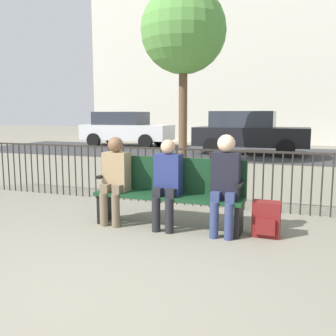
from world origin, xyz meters
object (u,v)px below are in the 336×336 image
at_px(park_bench, 170,189).
at_px(tree_1, 183,31).
at_px(seated_person_0, 115,175).
at_px(seated_person_2, 225,179).
at_px(parked_car_0, 125,128).
at_px(parked_car_1, 249,132).
at_px(seated_person_1, 167,180).
at_px(backpack, 266,219).

relative_size(park_bench, tree_1, 0.39).
relative_size(seated_person_0, seated_person_2, 0.95).
bearing_deg(parked_car_0, seated_person_0, -64.55).
xyz_separation_m(park_bench, parked_car_1, (-0.27, 9.73, 0.34)).
bearing_deg(seated_person_1, parked_car_1, 91.59).
bearing_deg(parked_car_1, tree_1, -110.14).
height_order(seated_person_2, parked_car_0, parked_car_0).
xyz_separation_m(seated_person_0, parked_car_1, (0.48, 9.86, 0.17)).
bearing_deg(tree_1, seated_person_0, -81.32).
distance_m(seated_person_0, seated_person_2, 1.52).
bearing_deg(seated_person_0, seated_person_1, -0.07).
xyz_separation_m(tree_1, parked_car_1, (1.41, 3.83, -2.99)).
distance_m(park_bench, seated_person_0, 0.78).
distance_m(park_bench, seated_person_1, 0.20).
bearing_deg(seated_person_0, parked_car_1, 87.19).
bearing_deg(park_bench, backpack, -1.52).
height_order(seated_person_1, tree_1, tree_1).
xyz_separation_m(backpack, parked_car_0, (-7.49, 11.40, 0.63)).
bearing_deg(parked_car_0, park_bench, -61.30).
distance_m(seated_person_0, seated_person_1, 0.76).
relative_size(park_bench, seated_person_2, 1.59).
bearing_deg(parked_car_1, backpack, -81.08).
bearing_deg(parked_car_0, seated_person_2, -58.71).
bearing_deg(seated_person_0, tree_1, 98.68).
distance_m(seated_person_1, tree_1, 7.02).
xyz_separation_m(seated_person_2, backpack, (0.50, 0.09, -0.49)).
xyz_separation_m(parked_car_0, parked_car_1, (5.96, -1.64, 0.00)).
bearing_deg(tree_1, seated_person_2, -68.00).
height_order(seated_person_2, tree_1, tree_1).
bearing_deg(park_bench, parked_car_0, 118.70).
bearing_deg(parked_car_1, parked_car_0, 164.64).
relative_size(park_bench, parked_car_1, 0.48).
distance_m(seated_person_2, tree_1, 7.21).
distance_m(seated_person_0, tree_1, 6.87).
height_order(park_bench, backpack, park_bench).
xyz_separation_m(seated_person_1, parked_car_1, (-0.27, 9.86, 0.19)).
bearing_deg(backpack, seated_person_0, -177.22).
bearing_deg(seated_person_1, tree_1, 105.56).
height_order(seated_person_0, parked_car_0, parked_car_0).
bearing_deg(backpack, parked_car_1, 98.92).
xyz_separation_m(park_bench, seated_person_2, (0.76, -0.13, 0.20)).
relative_size(tree_1, parked_car_1, 1.21).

